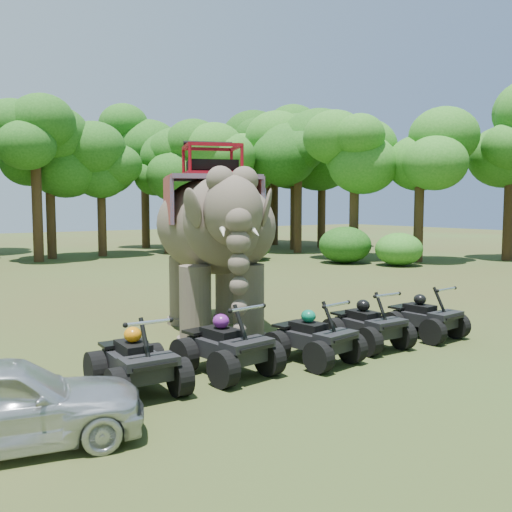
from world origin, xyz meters
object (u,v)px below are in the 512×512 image
object	(u,v)px
atv_1	(226,338)
atv_2	(314,331)
atv_3	(368,318)
parked_car	(2,404)
atv_4	(425,311)
elephant	(213,237)
atv_0	(136,353)

from	to	relation	value
atv_1	atv_2	size ratio (longest dim) A/B	1.07
atv_1	atv_3	world-z (taller)	atv_1
parked_car	atv_4	world-z (taller)	atv_4
elephant	atv_1	bearing A→B (deg)	-95.94
elephant	atv_0	world-z (taller)	elephant
atv_3	atv_0	bearing A→B (deg)	-179.81
parked_car	atv_4	xyz separation A→B (m)	(9.45, 1.03, 0.01)
elephant	atv_4	size ratio (longest dim) A/B	3.31
atv_1	atv_4	distance (m)	5.38
elephant	atv_4	distance (m)	5.34
parked_car	atv_1	bearing A→B (deg)	-61.71
parked_car	atv_3	world-z (taller)	atv_3
parked_car	atv_1	world-z (taller)	atv_1
atv_0	atv_2	xyz separation A→B (m)	(3.61, -0.30, -0.03)
elephant	atv_3	world-z (taller)	elephant
elephant	atv_3	size ratio (longest dim) A/B	3.23
atv_0	atv_2	world-z (taller)	atv_0
atv_4	elephant	bearing A→B (deg)	133.76
elephant	atv_3	xyz separation A→B (m)	(2.04, -3.21, -1.70)
elephant	atv_4	xyz separation A→B (m)	(3.82, -3.32, -1.71)
atv_3	atv_1	bearing A→B (deg)	179.81
atv_3	atv_4	bearing A→B (deg)	-2.69
parked_car	atv_2	distance (m)	5.98
parked_car	elephant	bearing A→B (deg)	-40.26
atv_4	atv_3	bearing A→B (deg)	171.44
elephant	parked_car	world-z (taller)	elephant
elephant	atv_3	bearing A→B (deg)	-37.31
atv_1	atv_3	distance (m)	3.60
atv_1	atv_3	xyz separation A→B (m)	(3.60, -0.05, -0.04)
atv_1	elephant	bearing A→B (deg)	56.58
elephant	parked_car	distance (m)	7.32
elephant	atv_2	bearing A→B (deg)	-64.96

